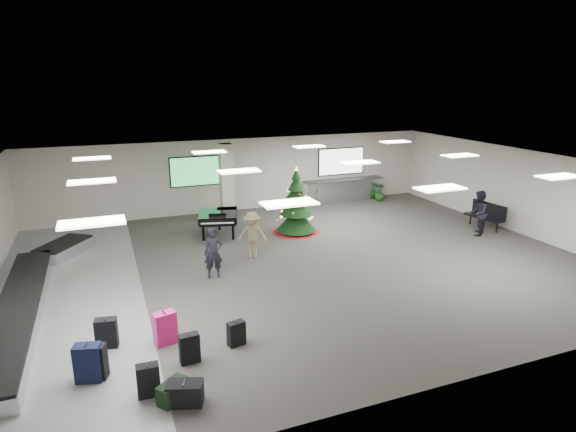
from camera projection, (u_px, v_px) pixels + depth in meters
name	position (u px, v px, depth m)	size (l,w,h in m)	color
ground	(301.00, 262.00, 15.60)	(18.00, 18.00, 0.00)	#373532
room_envelope	(283.00, 189.00, 15.42)	(18.02, 14.02, 3.21)	beige
baggage_carousel	(30.00, 296.00, 12.72)	(2.28, 9.71, 0.43)	silver
service_counter	(343.00, 190.00, 23.15)	(4.05, 0.65, 1.08)	silver
suitcase_0	(148.00, 380.00, 8.97)	(0.43, 0.25, 0.67)	black
suitcase_1	(189.00, 348.00, 10.05)	(0.43, 0.24, 0.66)	black
pink_suitcase	(165.00, 328.00, 10.73)	(0.54, 0.39, 0.78)	#D41B6C
suitcase_3	(167.00, 327.00, 11.01)	(0.36, 0.20, 0.56)	black
navy_suitcase	(88.00, 363.00, 9.41)	(0.56, 0.41, 0.80)	black
suitcase_5	(94.00, 362.00, 9.50)	(0.55, 0.42, 0.75)	black
green_duffel	(173.00, 391.00, 8.86)	(0.64, 0.60, 0.41)	black
suitcase_7	(236.00, 333.00, 10.71)	(0.43, 0.29, 0.58)	black
suitcase_8	(107.00, 333.00, 10.60)	(0.50, 0.34, 0.70)	black
black_duffel	(185.00, 393.00, 8.78)	(0.74, 0.56, 0.45)	black
christmas_tree	(296.00, 210.00, 18.38)	(1.82, 1.82, 2.59)	maroon
grand_piano	(218.00, 217.00, 18.08)	(1.78, 2.08, 1.02)	black
bench	(486.00, 214.00, 18.99)	(0.72, 1.66, 1.02)	black
traveler_a	(213.00, 253.00, 14.24)	(0.56, 0.37, 1.54)	black
traveler_b	(252.00, 235.00, 15.82)	(1.01, 0.58, 1.56)	#80714F
traveler_bench	(478.00, 213.00, 18.05)	(0.84, 0.65, 1.72)	black
potted_plant_left	(314.00, 197.00, 22.45)	(0.45, 0.36, 0.82)	#143C13
potted_plant_right	(380.00, 192.00, 23.26)	(0.49, 0.49, 0.87)	#143C13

